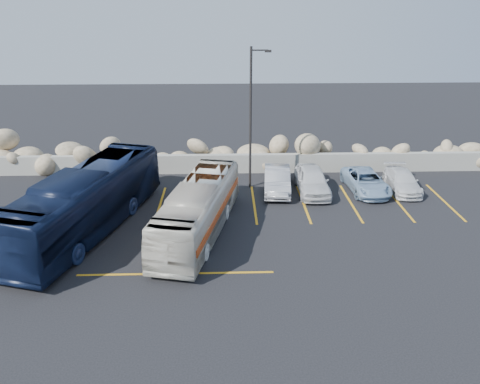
{
  "coord_description": "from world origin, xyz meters",
  "views": [
    {
      "loc": [
        1.14,
        -16.12,
        10.43
      ],
      "look_at": [
        1.74,
        4.0,
        1.98
      ],
      "focal_mm": 35.0,
      "sensor_mm": 36.0,
      "label": 1
    }
  ],
  "objects_px": {
    "vintage_bus": "(198,209)",
    "car_a": "(312,180)",
    "car_d": "(366,181)",
    "lamppost": "(252,115)",
    "car_c": "(402,181)",
    "tour_coach": "(87,201)",
    "car_b": "(277,180)"
  },
  "relations": [
    {
      "from": "vintage_bus",
      "to": "car_a",
      "type": "xyz_separation_m",
      "value": [
        6.22,
        4.85,
        -0.52
      ]
    },
    {
      "from": "car_d",
      "to": "vintage_bus",
      "type": "bearing_deg",
      "value": -156.01
    },
    {
      "from": "car_a",
      "to": "lamppost",
      "type": "bearing_deg",
      "value": 165.29
    },
    {
      "from": "car_d",
      "to": "lamppost",
      "type": "bearing_deg",
      "value": 169.05
    },
    {
      "from": "car_c",
      "to": "car_d",
      "type": "relative_size",
      "value": 0.91
    },
    {
      "from": "car_d",
      "to": "tour_coach",
      "type": "bearing_deg",
      "value": -166.81
    },
    {
      "from": "tour_coach",
      "to": "car_b",
      "type": "bearing_deg",
      "value": 42.45
    },
    {
      "from": "tour_coach",
      "to": "car_c",
      "type": "distance_m",
      "value": 17.4
    },
    {
      "from": "lamppost",
      "to": "car_b",
      "type": "relative_size",
      "value": 1.93
    },
    {
      "from": "car_a",
      "to": "car_d",
      "type": "height_order",
      "value": "car_a"
    },
    {
      "from": "tour_coach",
      "to": "car_b",
      "type": "relative_size",
      "value": 2.63
    },
    {
      "from": "tour_coach",
      "to": "car_c",
      "type": "relative_size",
      "value": 2.85
    },
    {
      "from": "car_a",
      "to": "car_d",
      "type": "bearing_deg",
      "value": 1.7
    },
    {
      "from": "lamppost",
      "to": "tour_coach",
      "type": "xyz_separation_m",
      "value": [
        -8.03,
        -5.3,
        -2.77
      ]
    },
    {
      "from": "tour_coach",
      "to": "car_b",
      "type": "height_order",
      "value": "tour_coach"
    },
    {
      "from": "vintage_bus",
      "to": "lamppost",
      "type": "bearing_deg",
      "value": 76.97
    },
    {
      "from": "car_b",
      "to": "car_a",
      "type": "bearing_deg",
      "value": -3.13
    },
    {
      "from": "tour_coach",
      "to": "car_d",
      "type": "bearing_deg",
      "value": 33.41
    },
    {
      "from": "vintage_bus",
      "to": "car_c",
      "type": "bearing_deg",
      "value": 36.26
    },
    {
      "from": "vintage_bus",
      "to": "car_a",
      "type": "relative_size",
      "value": 2.11
    },
    {
      "from": "lamppost",
      "to": "car_d",
      "type": "distance_m",
      "value": 7.6
    },
    {
      "from": "lamppost",
      "to": "car_d",
      "type": "xyz_separation_m",
      "value": [
        6.58,
        -0.82,
        -3.71
      ]
    },
    {
      "from": "car_b",
      "to": "car_c",
      "type": "bearing_deg",
      "value": 3.82
    },
    {
      "from": "vintage_bus",
      "to": "tour_coach",
      "type": "height_order",
      "value": "tour_coach"
    },
    {
      "from": "car_a",
      "to": "car_b",
      "type": "height_order",
      "value": "car_a"
    },
    {
      "from": "car_a",
      "to": "car_b",
      "type": "xyz_separation_m",
      "value": [
        -1.97,
        0.26,
        -0.04
      ]
    },
    {
      "from": "vintage_bus",
      "to": "car_a",
      "type": "distance_m",
      "value": 7.91
    },
    {
      "from": "lamppost",
      "to": "car_c",
      "type": "height_order",
      "value": "lamppost"
    },
    {
      "from": "lamppost",
      "to": "car_a",
      "type": "bearing_deg",
      "value": -14.75
    },
    {
      "from": "car_c",
      "to": "lamppost",
      "type": "bearing_deg",
      "value": 178.86
    },
    {
      "from": "lamppost",
      "to": "vintage_bus",
      "type": "distance_m",
      "value": 7.08
    },
    {
      "from": "car_d",
      "to": "car_a",
      "type": "bearing_deg",
      "value": 177.79
    }
  ]
}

